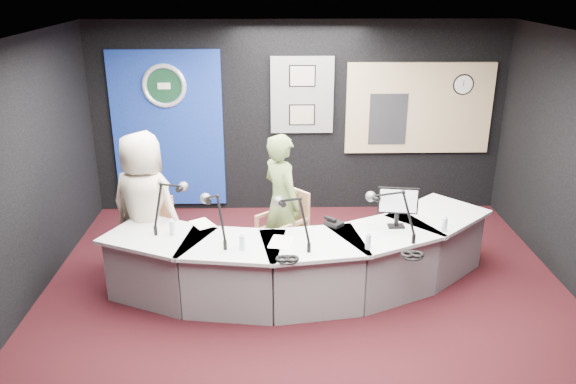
{
  "coord_description": "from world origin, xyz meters",
  "views": [
    {
      "loc": [
        -0.33,
        -5.23,
        3.41
      ],
      "look_at": [
        -0.2,
        0.8,
        1.1
      ],
      "focal_mm": 36.0,
      "sensor_mm": 36.0,
      "label": 1
    }
  ],
  "objects_px": {
    "armchair_right": "(282,232)",
    "person_man": "(145,207)",
    "broadcast_desk": "(302,260)",
    "person_woman": "(282,202)",
    "armchair_left": "(148,243)"
  },
  "relations": [
    {
      "from": "armchair_right",
      "to": "person_man",
      "type": "xyz_separation_m",
      "value": [
        -1.58,
        -0.21,
        0.44
      ]
    },
    {
      "from": "person_man",
      "to": "broadcast_desk",
      "type": "bearing_deg",
      "value": -171.8
    },
    {
      "from": "armchair_right",
      "to": "person_woman",
      "type": "relative_size",
      "value": 0.53
    },
    {
      "from": "broadcast_desk",
      "to": "person_man",
      "type": "xyz_separation_m",
      "value": [
        -1.79,
        0.38,
        0.51
      ]
    },
    {
      "from": "armchair_right",
      "to": "armchair_left",
      "type": "bearing_deg",
      "value": -123.98
    },
    {
      "from": "broadcast_desk",
      "to": "armchair_left",
      "type": "bearing_deg",
      "value": 168.07
    },
    {
      "from": "broadcast_desk",
      "to": "person_woman",
      "type": "relative_size",
      "value": 2.68
    },
    {
      "from": "armchair_left",
      "to": "armchair_right",
      "type": "distance_m",
      "value": 1.59
    },
    {
      "from": "broadcast_desk",
      "to": "armchair_right",
      "type": "height_order",
      "value": "armchair_right"
    },
    {
      "from": "broadcast_desk",
      "to": "armchair_right",
      "type": "bearing_deg",
      "value": 110.28
    },
    {
      "from": "person_man",
      "to": "person_woman",
      "type": "xyz_separation_m",
      "value": [
        1.58,
        0.21,
        -0.04
      ]
    },
    {
      "from": "broadcast_desk",
      "to": "person_man",
      "type": "height_order",
      "value": "person_man"
    },
    {
      "from": "armchair_left",
      "to": "broadcast_desk",
      "type": "bearing_deg",
      "value": 6.49
    },
    {
      "from": "armchair_right",
      "to": "person_man",
      "type": "bearing_deg",
      "value": -123.98
    },
    {
      "from": "person_man",
      "to": "person_woman",
      "type": "relative_size",
      "value": 1.05
    }
  ]
}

